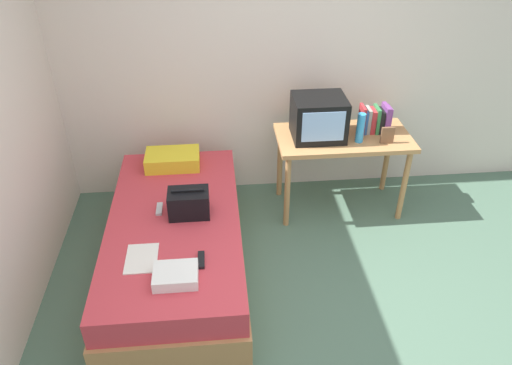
{
  "coord_description": "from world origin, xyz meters",
  "views": [
    {
      "loc": [
        -0.59,
        -2.15,
        2.76
      ],
      "look_at": [
        -0.29,
        1.09,
        0.6
      ],
      "focal_mm": 34.31,
      "sensor_mm": 36.0,
      "label": 1
    }
  ],
  "objects_px": {
    "picture_frame": "(387,135)",
    "magazine": "(142,258)",
    "bed": "(177,246)",
    "remote_dark": "(201,260)",
    "pillow": "(173,159)",
    "remote_silver": "(159,209)",
    "folded_towel": "(176,275)",
    "desk": "(343,145)",
    "water_bottle": "(360,128)",
    "book_row": "(375,120)",
    "tv": "(319,118)",
    "handbag": "(189,203)"
  },
  "relations": [
    {
      "from": "desk",
      "to": "folded_towel",
      "type": "bearing_deg",
      "value": -135.04
    },
    {
      "from": "bed",
      "to": "picture_frame",
      "type": "height_order",
      "value": "picture_frame"
    },
    {
      "from": "picture_frame",
      "to": "book_row",
      "type": "bearing_deg",
      "value": 101.4
    },
    {
      "from": "tv",
      "to": "desk",
      "type": "bearing_deg",
      "value": -2.05
    },
    {
      "from": "water_bottle",
      "to": "handbag",
      "type": "xyz_separation_m",
      "value": [
        -1.43,
        -0.61,
        -0.24
      ]
    },
    {
      "from": "magazine",
      "to": "remote_silver",
      "type": "distance_m",
      "value": 0.54
    },
    {
      "from": "desk",
      "to": "magazine",
      "type": "distance_m",
      "value": 2.03
    },
    {
      "from": "water_bottle",
      "to": "remote_dark",
      "type": "distance_m",
      "value": 1.79
    },
    {
      "from": "remote_silver",
      "to": "tv",
      "type": "bearing_deg",
      "value": 26.37
    },
    {
      "from": "picture_frame",
      "to": "magazine",
      "type": "height_order",
      "value": "picture_frame"
    },
    {
      "from": "water_bottle",
      "to": "tv",
      "type": "bearing_deg",
      "value": 160.3
    },
    {
      "from": "picture_frame",
      "to": "remote_silver",
      "type": "bearing_deg",
      "value": -165.43
    },
    {
      "from": "pillow",
      "to": "magazine",
      "type": "bearing_deg",
      "value": -97.42
    },
    {
      "from": "tv",
      "to": "pillow",
      "type": "bearing_deg",
      "value": -179.15
    },
    {
      "from": "remote_silver",
      "to": "remote_dark",
      "type": "bearing_deg",
      "value": -62.03
    },
    {
      "from": "water_bottle",
      "to": "magazine",
      "type": "xyz_separation_m",
      "value": [
        -1.74,
        -1.07,
        -0.34
      ]
    },
    {
      "from": "remote_silver",
      "to": "picture_frame",
      "type": "bearing_deg",
      "value": 14.57
    },
    {
      "from": "bed",
      "to": "desk",
      "type": "height_order",
      "value": "desk"
    },
    {
      "from": "desk",
      "to": "picture_frame",
      "type": "distance_m",
      "value": 0.4
    },
    {
      "from": "bed",
      "to": "handbag",
      "type": "bearing_deg",
      "value": 17.41
    },
    {
      "from": "pillow",
      "to": "tv",
      "type": "bearing_deg",
      "value": 0.85
    },
    {
      "from": "desk",
      "to": "remote_dark",
      "type": "relative_size",
      "value": 7.44
    },
    {
      "from": "book_row",
      "to": "picture_frame",
      "type": "bearing_deg",
      "value": -78.6
    },
    {
      "from": "water_bottle",
      "to": "book_row",
      "type": "relative_size",
      "value": 1.0
    },
    {
      "from": "book_row",
      "to": "pillow",
      "type": "distance_m",
      "value": 1.79
    },
    {
      "from": "remote_dark",
      "to": "water_bottle",
      "type": "bearing_deg",
      "value": 40.06
    },
    {
      "from": "desk",
      "to": "remote_silver",
      "type": "distance_m",
      "value": 1.7
    },
    {
      "from": "desk",
      "to": "book_row",
      "type": "bearing_deg",
      "value": 12.68
    },
    {
      "from": "pillow",
      "to": "remote_dark",
      "type": "bearing_deg",
      "value": -78.87
    },
    {
      "from": "tv",
      "to": "pillow",
      "type": "height_order",
      "value": "tv"
    },
    {
      "from": "folded_towel",
      "to": "water_bottle",
      "type": "bearing_deg",
      "value": 40.63
    },
    {
      "from": "folded_towel",
      "to": "remote_dark",
      "type": "bearing_deg",
      "value": 45.14
    },
    {
      "from": "water_bottle",
      "to": "folded_towel",
      "type": "bearing_deg",
      "value": -139.37
    },
    {
      "from": "book_row",
      "to": "desk",
      "type": "bearing_deg",
      "value": -167.32
    },
    {
      "from": "water_bottle",
      "to": "remote_silver",
      "type": "distance_m",
      "value": 1.78
    },
    {
      "from": "remote_dark",
      "to": "tv",
      "type": "bearing_deg",
      "value": 51.05
    },
    {
      "from": "bed",
      "to": "book_row",
      "type": "height_order",
      "value": "book_row"
    },
    {
      "from": "bed",
      "to": "desk",
      "type": "xyz_separation_m",
      "value": [
        1.45,
        0.76,
        0.39
      ]
    },
    {
      "from": "folded_towel",
      "to": "magazine",
      "type": "bearing_deg",
      "value": 137.43
    },
    {
      "from": "folded_towel",
      "to": "picture_frame",
      "type": "bearing_deg",
      "value": 35.71
    },
    {
      "from": "tv",
      "to": "book_row",
      "type": "distance_m",
      "value": 0.52
    },
    {
      "from": "handbag",
      "to": "magazine",
      "type": "height_order",
      "value": "handbag"
    },
    {
      "from": "remote_silver",
      "to": "magazine",
      "type": "bearing_deg",
      "value": -98.51
    },
    {
      "from": "handbag",
      "to": "remote_silver",
      "type": "distance_m",
      "value": 0.26
    },
    {
      "from": "remote_silver",
      "to": "handbag",
      "type": "bearing_deg",
      "value": -16.85
    },
    {
      "from": "pillow",
      "to": "remote_silver",
      "type": "distance_m",
      "value": 0.65
    },
    {
      "from": "bed",
      "to": "remote_dark",
      "type": "bearing_deg",
      "value": -67.18
    },
    {
      "from": "pillow",
      "to": "magazine",
      "type": "distance_m",
      "value": 1.19
    },
    {
      "from": "magazine",
      "to": "tv",
      "type": "bearing_deg",
      "value": 40.28
    },
    {
      "from": "picture_frame",
      "to": "folded_towel",
      "type": "bearing_deg",
      "value": -144.29
    }
  ]
}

